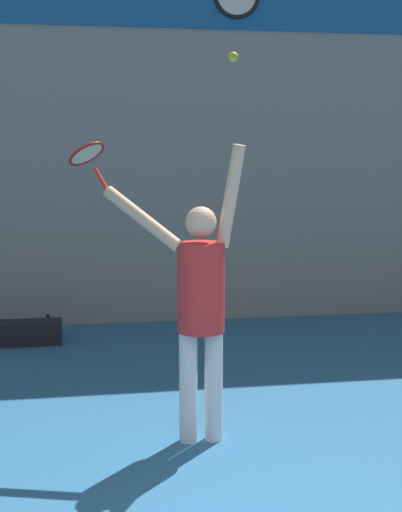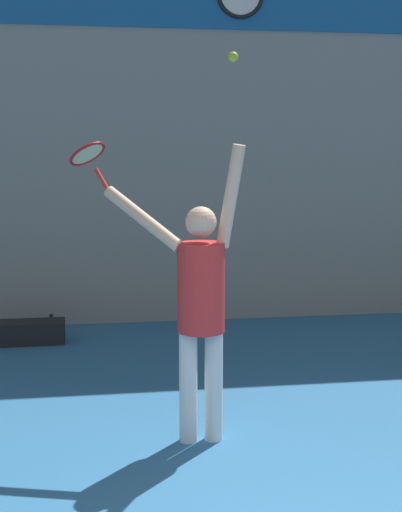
# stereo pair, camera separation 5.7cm
# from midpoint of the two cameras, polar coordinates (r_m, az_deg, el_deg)

# --- Properties ---
(back_wall) EXTENTS (18.00, 0.10, 5.00)m
(back_wall) POSITION_cam_midpoint_polar(r_m,az_deg,el_deg) (8.65, -3.07, 11.17)
(back_wall) COLOR gray
(back_wall) RESTS_ON ground_plane
(tennis_player) EXTENTS (0.98, 0.60, 2.12)m
(tennis_player) POSITION_cam_midpoint_polar(r_m,az_deg,el_deg) (5.02, -0.44, -3.31)
(tennis_player) COLOR white
(tennis_player) RESTS_ON ground_plane
(tennis_racket) EXTENTS (0.38, 0.38, 0.37)m
(tennis_racket) POSITION_cam_midpoint_polar(r_m,az_deg,el_deg) (5.36, -9.34, 7.89)
(tennis_racket) COLOR red
(tennis_ball) EXTENTS (0.07, 0.07, 0.07)m
(tennis_ball) POSITION_cam_midpoint_polar(r_m,az_deg,el_deg) (4.91, 2.26, 15.63)
(tennis_ball) COLOR #CCDB2D
(water_bottle) EXTENTS (0.08, 0.08, 0.25)m
(water_bottle) POSITION_cam_midpoint_polar(r_m,az_deg,el_deg) (8.30, -12.32, -5.53)
(water_bottle) COLOR #198CCC
(water_bottle) RESTS_ON ground_plane
(equipment_bag) EXTENTS (0.82, 0.32, 0.24)m
(equipment_bag) POSITION_cam_midpoint_polar(r_m,az_deg,el_deg) (8.02, -14.24, -5.98)
(equipment_bag) COLOR black
(equipment_bag) RESTS_ON ground_plane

